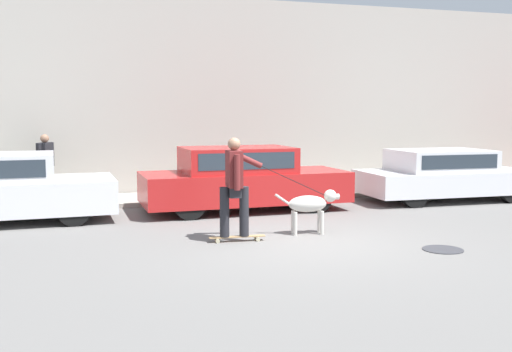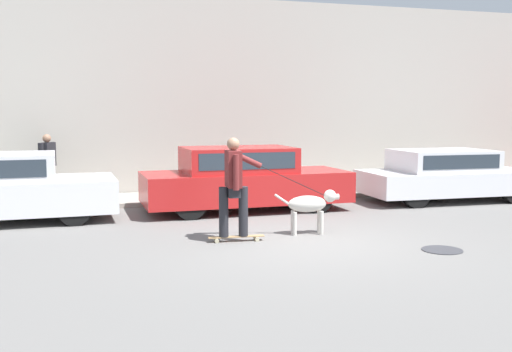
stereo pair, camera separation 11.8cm
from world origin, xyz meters
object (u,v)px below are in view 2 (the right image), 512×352
at_px(parked_car_2, 446,176).
at_px(parked_car_1, 244,180).
at_px(skateboarder, 234,183).
at_px(pedestrian_with_bag, 47,164).
at_px(dog, 311,205).

bearing_deg(parked_car_2, parked_car_1, -178.35).
xyz_separation_m(skateboarder, pedestrian_with_bag, (-3.14, 5.17, -0.04)).
bearing_deg(skateboarder, pedestrian_with_bag, 126.08).
bearing_deg(dog, parked_car_1, 106.49).
height_order(dog, skateboarder, skateboarder).
relative_size(parked_car_1, dog, 3.84).
distance_m(parked_car_1, dog, 2.78).
height_order(parked_car_1, dog, parked_car_1).
relative_size(parked_car_2, pedestrian_with_bag, 2.77).
bearing_deg(parked_car_1, parked_car_2, -0.84).
bearing_deg(pedestrian_with_bag, dog, 156.23).
bearing_deg(dog, skateboarder, -164.96).
distance_m(dog, pedestrian_with_bag, 6.75).
height_order(dog, pedestrian_with_bag, pedestrian_with_bag).
bearing_deg(parked_car_1, pedestrian_with_bag, 150.65).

